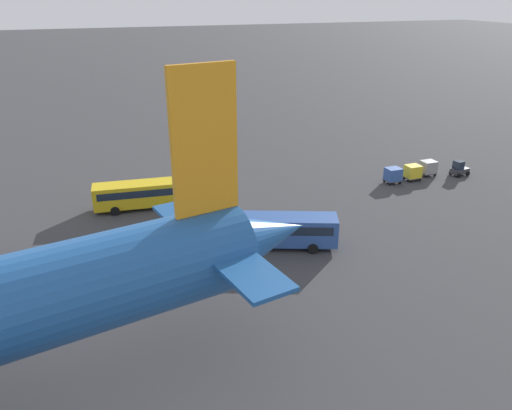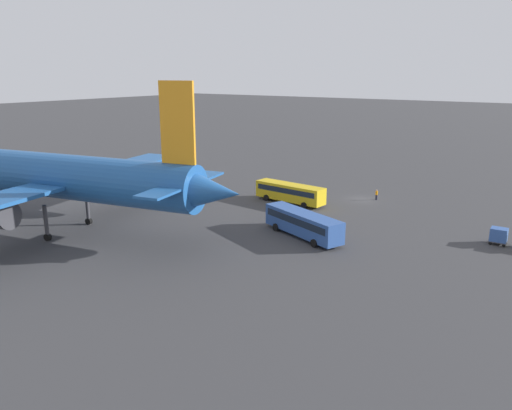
{
  "view_description": "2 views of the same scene",
  "coord_description": "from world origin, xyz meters",
  "px_view_note": "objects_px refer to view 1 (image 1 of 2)",
  "views": [
    {
      "loc": [
        14.73,
        62.89,
        23.3
      ],
      "look_at": [
        -1.08,
        18.38,
        2.85
      ],
      "focal_mm": 35.0,
      "sensor_mm": 36.0,
      "label": 1
    },
    {
      "loc": [
        -30.94,
        75.6,
        20.44
      ],
      "look_at": [
        3.49,
        25.75,
        4.21
      ],
      "focal_mm": 35.0,
      "sensor_mm": 36.0,
      "label": 2
    }
  ],
  "objects_px": {
    "cargo_cart_grey": "(428,167)",
    "shuttle_bus_near": "(147,192)",
    "worker_person": "(216,165)",
    "baggage_tug": "(459,169)",
    "cargo_cart_blue": "(393,174)",
    "cargo_cart_yellow": "(413,172)",
    "shuttle_bus_far": "(273,228)"
  },
  "relations": [
    {
      "from": "baggage_tug",
      "to": "cargo_cart_grey",
      "type": "distance_m",
      "value": 4.27
    },
    {
      "from": "cargo_cart_yellow",
      "to": "cargo_cart_blue",
      "type": "bearing_deg",
      "value": 0.89
    },
    {
      "from": "shuttle_bus_near",
      "to": "cargo_cart_grey",
      "type": "xyz_separation_m",
      "value": [
        -37.39,
        1.86,
        -0.66
      ]
    },
    {
      "from": "shuttle_bus_near",
      "to": "cargo_cart_blue",
      "type": "xyz_separation_m",
      "value": [
        -31.23,
        2.75,
        -0.66
      ]
    },
    {
      "from": "worker_person",
      "to": "cargo_cart_yellow",
      "type": "relative_size",
      "value": 0.84
    },
    {
      "from": "shuttle_bus_near",
      "to": "cargo_cart_grey",
      "type": "relative_size",
      "value": 5.94
    },
    {
      "from": "shuttle_bus_near",
      "to": "cargo_cart_blue",
      "type": "relative_size",
      "value": 5.94
    },
    {
      "from": "worker_person",
      "to": "cargo_cart_yellow",
      "type": "xyz_separation_m",
      "value": [
        -23.54,
        12.4,
        0.32
      ]
    },
    {
      "from": "cargo_cart_yellow",
      "to": "cargo_cart_grey",
      "type": "bearing_deg",
      "value": -164.68
    },
    {
      "from": "shuttle_bus_near",
      "to": "baggage_tug",
      "type": "xyz_separation_m",
      "value": [
        -41.42,
        3.25,
        -0.91
      ]
    },
    {
      "from": "cargo_cart_grey",
      "to": "cargo_cart_blue",
      "type": "distance_m",
      "value": 6.22
    },
    {
      "from": "cargo_cart_grey",
      "to": "cargo_cart_blue",
      "type": "height_order",
      "value": "same"
    },
    {
      "from": "cargo_cart_grey",
      "to": "cargo_cart_blue",
      "type": "relative_size",
      "value": 1.0
    },
    {
      "from": "shuttle_bus_far",
      "to": "baggage_tug",
      "type": "relative_size",
      "value": 4.96
    },
    {
      "from": "shuttle_bus_near",
      "to": "cargo_cart_yellow",
      "type": "bearing_deg",
      "value": -178.95
    },
    {
      "from": "cargo_cart_grey",
      "to": "shuttle_bus_near",
      "type": "bearing_deg",
      "value": -2.85
    },
    {
      "from": "worker_person",
      "to": "shuttle_bus_near",
      "type": "bearing_deg",
      "value": 42.02
    },
    {
      "from": "baggage_tug",
      "to": "cargo_cart_yellow",
      "type": "bearing_deg",
      "value": -11.88
    },
    {
      "from": "cargo_cart_grey",
      "to": "cargo_cart_yellow",
      "type": "relative_size",
      "value": 1.0
    },
    {
      "from": "worker_person",
      "to": "cargo_cart_grey",
      "type": "xyz_separation_m",
      "value": [
        -26.61,
        11.56,
        0.32
      ]
    },
    {
      "from": "worker_person",
      "to": "baggage_tug",
      "type": "bearing_deg",
      "value": 157.09
    },
    {
      "from": "worker_person",
      "to": "cargo_cart_grey",
      "type": "bearing_deg",
      "value": 156.52
    },
    {
      "from": "cargo_cart_grey",
      "to": "shuttle_bus_far",
      "type": "bearing_deg",
      "value": 23.54
    },
    {
      "from": "cargo_cart_yellow",
      "to": "cargo_cart_blue",
      "type": "height_order",
      "value": "same"
    },
    {
      "from": "shuttle_bus_far",
      "to": "worker_person",
      "type": "bearing_deg",
      "value": -70.38
    },
    {
      "from": "cargo_cart_blue",
      "to": "worker_person",
      "type": "bearing_deg",
      "value": -31.33
    },
    {
      "from": "worker_person",
      "to": "cargo_cart_grey",
      "type": "distance_m",
      "value": 29.02
    },
    {
      "from": "baggage_tug",
      "to": "worker_person",
      "type": "relative_size",
      "value": 1.46
    },
    {
      "from": "cargo_cart_grey",
      "to": "baggage_tug",
      "type": "bearing_deg",
      "value": 161.0
    },
    {
      "from": "worker_person",
      "to": "cargo_cart_yellow",
      "type": "height_order",
      "value": "cargo_cart_yellow"
    },
    {
      "from": "shuttle_bus_near",
      "to": "cargo_cart_yellow",
      "type": "height_order",
      "value": "shuttle_bus_near"
    },
    {
      "from": "shuttle_bus_near",
      "to": "shuttle_bus_far",
      "type": "xyz_separation_m",
      "value": [
        -10.11,
        13.74,
        0.07
      ]
    }
  ]
}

